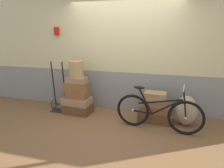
# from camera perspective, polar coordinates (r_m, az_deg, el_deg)

# --- Properties ---
(ground) EXTENTS (9.60, 5.20, 0.06)m
(ground) POSITION_cam_1_polar(r_m,az_deg,el_deg) (4.33, 0.98, -11.13)
(ground) COLOR brown
(station_building) EXTENTS (7.60, 0.74, 2.97)m
(station_building) POSITION_cam_1_polar(r_m,az_deg,el_deg) (4.73, 3.76, 10.31)
(station_building) COLOR gray
(station_building) RESTS_ON ground
(suitcase_0) EXTENTS (0.69, 0.48, 0.21)m
(suitcase_0) POSITION_cam_1_polar(r_m,az_deg,el_deg) (4.82, -9.68, -6.79)
(suitcase_0) COLOR brown
(suitcase_0) RESTS_ON ground
(suitcase_1) EXTENTS (0.66, 0.44, 0.15)m
(suitcase_1) POSITION_cam_1_polar(r_m,az_deg,el_deg) (4.77, -9.95, -4.69)
(suitcase_1) COLOR #937051
(suitcase_1) RESTS_ON suitcase_0
(suitcase_2) EXTENTS (0.48, 0.31, 0.15)m
(suitcase_2) POSITION_cam_1_polar(r_m,az_deg,el_deg) (4.69, -9.67, -3.03)
(suitcase_2) COLOR brown
(suitcase_2) RESTS_ON suitcase_1
(suitcase_3) EXTENTS (0.56, 0.33, 0.21)m
(suitcase_3) POSITION_cam_1_polar(r_m,az_deg,el_deg) (4.68, -9.98, -0.79)
(suitcase_3) COLOR brown
(suitcase_3) RESTS_ON suitcase_2
(suitcase_4) EXTENTS (0.45, 0.31, 0.12)m
(suitcase_4) POSITION_cam_1_polar(r_m,az_deg,el_deg) (4.63, -10.04, 1.17)
(suitcase_4) COLOR #937051
(suitcase_4) RESTS_ON suitcase_3
(suitcase_5) EXTENTS (0.73, 0.48, 0.21)m
(suitcase_5) POSITION_cam_1_polar(r_m,az_deg,el_deg) (4.46, 12.19, -8.76)
(suitcase_5) COLOR brown
(suitcase_5) RESTS_ON ground
(suitcase_6) EXTENTS (0.61, 0.39, 0.15)m
(suitcase_6) POSITION_cam_1_polar(r_m,az_deg,el_deg) (4.37, 12.20, -6.66)
(suitcase_6) COLOR brown
(suitcase_6) RESTS_ON suitcase_5
(suitcase_7) EXTENTS (0.51, 0.40, 0.13)m
(suitcase_7) POSITION_cam_1_polar(r_m,az_deg,el_deg) (4.33, 11.86, -4.89)
(suitcase_7) COLOR olive
(suitcase_7) RESTS_ON suitcase_6
(suitcase_8) EXTENTS (0.45, 0.32, 0.14)m
(suitcase_8) POSITION_cam_1_polar(r_m,az_deg,el_deg) (4.29, 12.11, -3.19)
(suitcase_8) COLOR #9E754C
(suitcase_8) RESTS_ON suitcase_7
(wicker_basket) EXTENTS (0.32, 0.32, 0.37)m
(wicker_basket) POSITION_cam_1_polar(r_m,az_deg,el_deg) (4.58, -10.12, 4.16)
(wicker_basket) COLOR #A8844C
(wicker_basket) RESTS_ON suitcase_4
(luggage_trolley) EXTENTS (0.36, 0.34, 1.18)m
(luggage_trolley) POSITION_cam_1_polar(r_m,az_deg,el_deg) (5.02, -14.68, -3.83)
(luggage_trolley) COLOR black
(luggage_trolley) RESTS_ON ground
(burlap_sack) EXTENTS (0.42, 0.36, 0.62)m
(burlap_sack) POSITION_cam_1_polar(r_m,az_deg,el_deg) (4.35, 20.24, -7.10)
(burlap_sack) COLOR #9E8966
(burlap_sack) RESTS_ON ground
(bicycle) EXTENTS (1.65, 0.46, 0.90)m
(bicycle) POSITION_cam_1_polar(r_m,az_deg,el_deg) (3.98, 12.83, -7.92)
(bicycle) COLOR black
(bicycle) RESTS_ON ground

